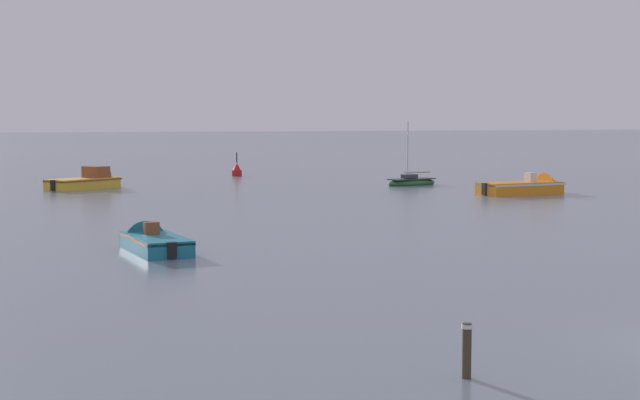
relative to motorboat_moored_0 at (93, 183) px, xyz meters
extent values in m
cube|color=gold|center=(-0.84, -0.53, -0.10)|extent=(5.73, 4.77, 1.06)
cone|color=gold|center=(1.53, 0.98, -0.10)|extent=(2.56, 2.69, 2.12)
cube|color=brown|center=(-0.78, -0.50, 0.30)|extent=(5.85, 4.88, 0.12)
cube|color=brown|center=(0.24, 0.16, 0.84)|extent=(1.99, 2.10, 0.82)
cube|color=#384751|center=(0.79, 0.50, 0.90)|extent=(1.11, 1.51, 0.65)
cube|color=black|center=(-3.05, -1.95, 0.06)|extent=(0.50, 0.53, 0.75)
cube|color=orange|center=(25.61, -17.07, -0.08)|extent=(5.79, 2.64, 1.12)
cone|color=orange|center=(28.57, -16.93, -0.08)|extent=(1.88, 2.33, 2.24)
cube|color=silver|center=(25.67, -17.07, 0.33)|extent=(5.92, 2.69, 0.12)
cube|color=silver|center=(26.48, -17.03, 0.78)|extent=(0.53, 0.77, 0.62)
cube|color=black|center=(22.84, -17.21, 0.08)|extent=(0.37, 0.46, 0.79)
cube|color=#197084|center=(-3.71, -35.92, -0.15)|extent=(1.92, 4.32, 0.84)
cone|color=#197084|center=(-3.79, -33.69, -0.15)|extent=(1.73, 1.39, 1.68)
cube|color=brown|center=(-3.71, -35.87, 0.16)|extent=(1.95, 4.42, 0.09)
cube|color=brown|center=(-3.73, -35.26, 0.50)|extent=(0.57, 0.39, 0.47)
cube|color=black|center=(-3.64, -38.00, -0.03)|extent=(0.34, 0.27, 0.60)
ellipsoid|color=#23602D|center=(23.31, -5.99, -0.21)|extent=(4.78, 2.35, 0.79)
cube|color=#33383F|center=(23.31, -5.99, 0.11)|extent=(4.08, 2.07, 0.08)
cube|color=#33383F|center=(23.08, -6.04, 0.33)|extent=(1.25, 1.00, 0.28)
cylinder|color=#B7BABF|center=(22.90, -6.08, 2.36)|extent=(0.08, 0.08, 4.35)
cylinder|color=beige|center=(23.87, -5.87, 0.62)|extent=(2.50, 0.68, 0.16)
cylinder|color=red|center=(14.60, 10.87, -0.19)|extent=(0.90, 0.90, 0.70)
cone|color=red|center=(14.60, 10.87, 0.51)|extent=(0.72, 0.72, 0.70)
cylinder|color=black|center=(14.60, 10.87, 1.31)|extent=(0.10, 0.10, 0.90)
cylinder|color=#403323|center=(-2.29, -55.89, 0.12)|extent=(0.18, 0.18, 1.20)
cylinder|color=silver|center=(-2.29, -55.89, 0.66)|extent=(0.22, 0.22, 0.08)
camera|label=1|loc=(-12.02, -71.69, 4.63)|focal=54.11mm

